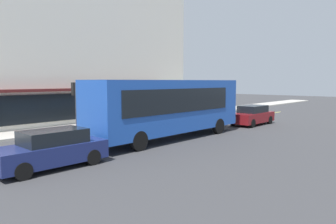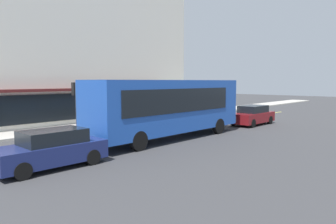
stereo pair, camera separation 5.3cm
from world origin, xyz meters
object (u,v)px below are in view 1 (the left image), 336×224
(car_maroon, at_px, (252,115))
(pedestrian_waiting, at_px, (142,108))
(traffic_light, at_px, (75,94))
(car_navy, at_px, (51,149))
(bus, at_px, (170,106))

(car_maroon, height_order, pedestrian_waiting, pedestrian_waiting)
(traffic_light, distance_m, car_navy, 10.08)
(traffic_light, height_order, car_navy, traffic_light)
(car_maroon, xyz_separation_m, pedestrian_waiting, (-4.51, 7.91, 0.39))
(pedestrian_waiting, bearing_deg, car_maroon, -60.28)
(traffic_light, bearing_deg, pedestrian_waiting, 0.98)
(bus, height_order, car_navy, bus)
(car_navy, bearing_deg, bus, 5.83)
(bus, distance_m, car_maroon, 9.08)
(traffic_light, xyz_separation_m, pedestrian_waiting, (6.47, 0.11, -1.40))
(car_maroon, bearing_deg, car_navy, -179.60)
(bus, distance_m, pedestrian_waiting, 8.52)
(bus, height_order, pedestrian_waiting, bus)
(traffic_light, distance_m, car_maroon, 13.59)
(traffic_light, xyz_separation_m, car_navy, (-5.98, -7.91, -1.79))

